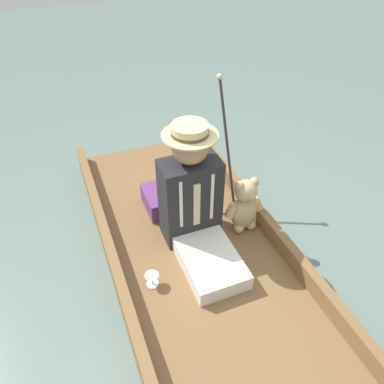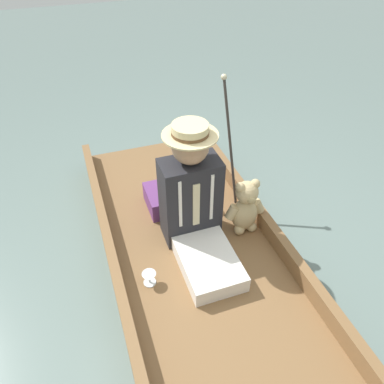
% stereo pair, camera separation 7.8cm
% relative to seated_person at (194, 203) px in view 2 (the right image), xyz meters
% --- Properties ---
extents(ground_plane, '(16.00, 16.00, 0.00)m').
position_rel_seated_person_xyz_m(ground_plane, '(0.03, 0.17, -0.48)').
color(ground_plane, slate).
extents(punt_boat, '(1.12, 2.88, 0.28)m').
position_rel_seated_person_xyz_m(punt_boat, '(0.03, 0.17, -0.40)').
color(punt_boat, brown).
rests_on(punt_boat, ground_plane).
extents(seat_cushion, '(0.43, 0.30, 0.15)m').
position_rel_seated_person_xyz_m(seat_cushion, '(0.00, -0.40, -0.26)').
color(seat_cushion, '#6B3875').
rests_on(seat_cushion, punt_boat).
extents(seated_person, '(0.37, 0.75, 0.84)m').
position_rel_seated_person_xyz_m(seated_person, '(0.00, 0.00, 0.00)').
color(seated_person, white).
rests_on(seated_person, punt_boat).
extents(teddy_bear, '(0.29, 0.17, 0.42)m').
position_rel_seated_person_xyz_m(teddy_bear, '(-0.36, 0.01, -0.14)').
color(teddy_bear, tan).
rests_on(teddy_bear, punt_boat).
extents(wine_glass, '(0.09, 0.09, 0.09)m').
position_rel_seated_person_xyz_m(wine_glass, '(0.37, 0.25, -0.27)').
color(wine_glass, silver).
rests_on(wine_glass, punt_boat).
extents(walking_cane, '(0.04, 0.38, 0.88)m').
position_rel_seated_person_xyz_m(walking_cane, '(-0.43, -0.47, 0.18)').
color(walking_cane, '#2D2823').
rests_on(walking_cane, punt_boat).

